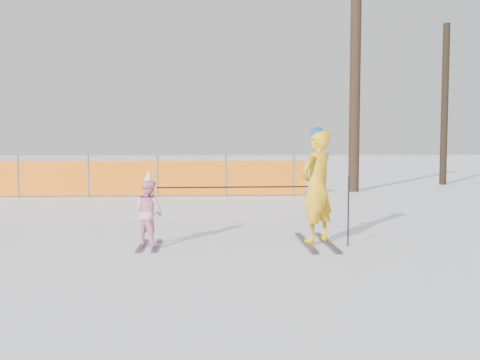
{
  "coord_description": "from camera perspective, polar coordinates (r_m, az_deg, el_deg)",
  "views": [
    {
      "loc": [
        -0.41,
        -7.83,
        1.58
      ],
      "look_at": [
        0.0,
        0.5,
        1.0
      ],
      "focal_mm": 40.0,
      "sensor_mm": 36.0,
      "label": 1
    }
  ],
  "objects": [
    {
      "name": "ground",
      "position": [
        8.0,
        0.18,
        -7.41
      ],
      "size": [
        120.0,
        120.0,
        0.0
      ],
      "primitive_type": "plane",
      "color": "white",
      "rests_on": "ground"
    },
    {
      "name": "adult",
      "position": [
        8.4,
        8.2,
        -0.64
      ],
      "size": [
        0.75,
        1.62,
        1.83
      ],
      "color": "black",
      "rests_on": "ground"
    },
    {
      "name": "child",
      "position": [
        8.24,
        -9.7,
        -3.36
      ],
      "size": [
        0.61,
        0.98,
        1.18
      ],
      "color": "black",
      "rests_on": "ground"
    },
    {
      "name": "ski_poles",
      "position": [
        8.2,
        3.21,
        -1.57
      ],
      "size": [
        2.93,
        0.22,
        1.08
      ],
      "color": "black",
      "rests_on": "ground"
    },
    {
      "name": "safety_fence",
      "position": [
        16.34,
        -18.74,
        0.19
      ],
      "size": [
        14.38,
        0.06,
        1.25
      ],
      "color": "#595960",
      "rests_on": "ground"
    },
    {
      "name": "tree_trunks",
      "position": [
        19.04,
        15.64,
        8.44
      ],
      "size": [
        4.43,
        2.97,
        6.32
      ],
      "color": "#2F2015",
      "rests_on": "ground"
    }
  ]
}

